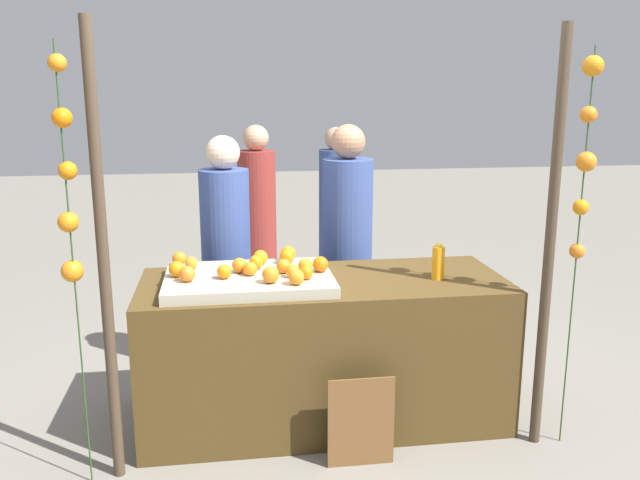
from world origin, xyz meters
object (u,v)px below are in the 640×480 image
at_px(orange_0, 321,264).
at_px(vendor_left, 227,266).
at_px(chalkboard_sign, 361,423).
at_px(vendor_right, 347,258).
at_px(juice_bottle, 438,262).
at_px(orange_1, 177,269).
at_px(stall_counter, 324,350).

height_order(orange_0, vendor_left, vendor_left).
height_order(orange_0, chalkboard_sign, orange_0).
bearing_deg(vendor_right, juice_bottle, -64.64).
bearing_deg(vendor_left, orange_1, -109.76).
xyz_separation_m(orange_0, juice_bottle, (0.68, -0.04, -0.01)).
bearing_deg(orange_0, orange_1, 179.21).
xyz_separation_m(juice_bottle, chalkboard_sign, (-0.54, -0.46, -0.71)).
height_order(orange_0, orange_1, same).
relative_size(orange_1, vendor_right, 0.05).
xyz_separation_m(orange_1, vendor_left, (0.27, 0.75, -0.20)).
distance_m(juice_bottle, vendor_left, 1.45).
relative_size(vendor_left, vendor_right, 0.96).
distance_m(orange_1, juice_bottle, 1.47).
height_order(orange_0, juice_bottle, juice_bottle).
bearing_deg(juice_bottle, vendor_right, 115.36).
height_order(stall_counter, juice_bottle, juice_bottle).
relative_size(stall_counter, orange_0, 23.61).
distance_m(stall_counter, vendor_right, 0.85).
xyz_separation_m(orange_0, orange_1, (-0.79, 0.01, 0.00)).
relative_size(stall_counter, vendor_right, 1.23).
distance_m(orange_0, juice_bottle, 0.68).
xyz_separation_m(stall_counter, vendor_right, (0.27, 0.72, 0.36)).
distance_m(stall_counter, orange_1, 0.98).
distance_m(orange_1, vendor_left, 0.82).
height_order(juice_bottle, vendor_right, vendor_right).
bearing_deg(vendor_left, chalkboard_sign, -62.35).
relative_size(stall_counter, orange_1, 23.49).
height_order(juice_bottle, chalkboard_sign, juice_bottle).
bearing_deg(vendor_right, orange_1, -145.45).
relative_size(orange_1, chalkboard_sign, 0.18).
bearing_deg(juice_bottle, stall_counter, 173.38).
bearing_deg(chalkboard_sign, juice_bottle, 40.56).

